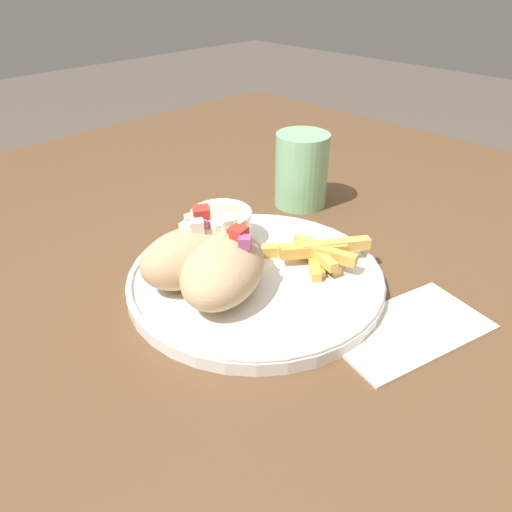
% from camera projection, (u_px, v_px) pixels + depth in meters
% --- Properties ---
extents(table, '(1.26, 1.26, 0.76)m').
position_uv_depth(table, '(256.00, 338.00, 0.59)').
color(table, brown).
rests_on(table, ground_plane).
extents(napkin, '(0.18, 0.12, 0.00)m').
position_uv_depth(napkin, '(408.00, 329.00, 0.48)').
color(napkin, silver).
rests_on(napkin, table).
extents(plate, '(0.28, 0.28, 0.02)m').
position_uv_depth(plate, '(256.00, 275.00, 0.55)').
color(plate, white).
rests_on(plate, table).
extents(pita_sandwich_near, '(0.15, 0.13, 0.07)m').
position_uv_depth(pita_sandwich_near, '(223.00, 267.00, 0.50)').
color(pita_sandwich_near, tan).
rests_on(pita_sandwich_near, plate).
extents(pita_sandwich_far, '(0.11, 0.08, 0.07)m').
position_uv_depth(pita_sandwich_far, '(187.00, 257.00, 0.51)').
color(pita_sandwich_far, tan).
rests_on(pita_sandwich_far, plate).
extents(fries_pile, '(0.09, 0.11, 0.02)m').
position_uv_depth(fries_pile, '(316.00, 252.00, 0.56)').
color(fries_pile, '#E5B251').
rests_on(fries_pile, plate).
extents(sauce_ramekin, '(0.07, 0.07, 0.04)m').
position_uv_depth(sauce_ramekin, '(222.00, 225.00, 0.59)').
color(sauce_ramekin, white).
rests_on(sauce_ramekin, plate).
extents(water_glass, '(0.07, 0.07, 0.10)m').
position_uv_depth(water_glass, '(301.00, 173.00, 0.70)').
color(water_glass, '#8CCC93').
rests_on(water_glass, table).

